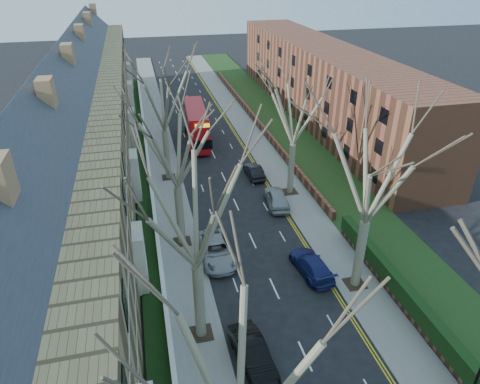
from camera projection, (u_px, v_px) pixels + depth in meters
pavement_left at (159, 140)px, 54.55m from camera, size 3.00×102.00×0.12m
pavement_right at (250, 132)px, 57.00m from camera, size 3.00×102.00×0.12m
terrace_left at (84, 125)px, 43.54m from camera, size 9.70×78.00×13.60m
flats_right at (321, 82)px, 60.36m from camera, size 13.97×54.00×10.00m
wall_hedge_right at (434, 332)px, 25.36m from camera, size 0.70×24.00×1.80m
front_wall_left at (148, 163)px, 47.14m from camera, size 0.30×78.00×1.00m
grass_verge_right at (282, 129)px, 57.88m from camera, size 6.00×102.00×0.06m
lamp_post at (476, 381)px, 18.46m from camera, size 0.18×0.50×8.11m
tree_left_near at (238, 372)px, 13.74m from camera, size 9.80×9.80×13.73m
tree_left_mid at (193, 203)px, 21.94m from camera, size 10.50×10.50×14.71m
tree_left_far at (174, 138)px, 30.60m from camera, size 10.15×10.15×14.22m
tree_left_dist at (161, 89)px, 40.65m from camera, size 10.50×10.50×14.71m
tree_right_mid at (375, 164)px, 25.97m from camera, size 10.50×10.50×14.71m
tree_right_far at (295, 102)px, 38.03m from camera, size 10.15×10.15×14.22m
double_decker_bus at (196, 126)px, 53.13m from camera, size 3.11×10.53×4.37m
car_left_mid at (253, 353)px, 24.46m from camera, size 2.14×4.65×1.48m
car_left_far at (216, 250)px, 32.97m from camera, size 2.57×5.44×1.50m
car_right_near at (312, 265)px, 31.51m from camera, size 2.37×4.90×1.37m
car_right_mid at (277, 198)px, 40.01m from camera, size 2.39×4.84×1.59m
car_right_far at (254, 171)px, 45.26m from camera, size 1.51×4.08×1.33m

